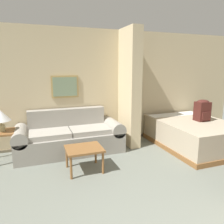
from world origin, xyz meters
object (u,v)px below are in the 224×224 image
(coffee_table, at_px, (84,151))
(bed, at_px, (193,133))
(table_lamp, at_px, (0,116))
(couch, at_px, (70,137))
(backpack, at_px, (202,110))

(coffee_table, distance_m, bed, 2.60)
(table_lamp, relative_size, bed, 0.21)
(coffee_table, height_order, table_lamp, table_lamp)
(couch, relative_size, bed, 1.11)
(bed, bearing_deg, table_lamp, 171.90)
(coffee_table, distance_m, backpack, 2.82)
(couch, bearing_deg, backpack, -12.71)
(table_lamp, height_order, backpack, backpack)
(table_lamp, bearing_deg, couch, 2.25)
(table_lamp, xyz_separation_m, backpack, (4.11, -0.59, -0.05))
(bed, distance_m, backpack, 0.57)
(backpack, bearing_deg, table_lamp, 171.78)
(couch, bearing_deg, bed, -12.85)
(coffee_table, relative_size, table_lamp, 1.51)
(bed, height_order, backpack, backpack)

